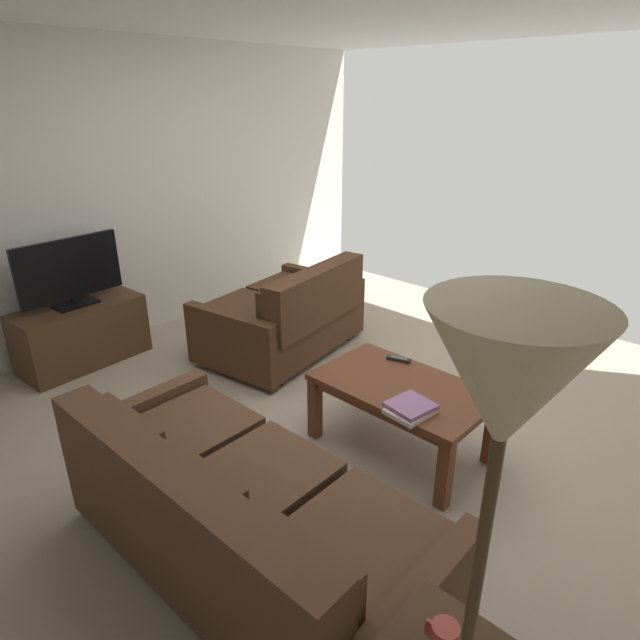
# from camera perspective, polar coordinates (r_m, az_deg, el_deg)

# --- Properties ---
(ground_plane) EXTENTS (4.89, 5.37, 0.01)m
(ground_plane) POSITION_cam_1_polar(r_m,az_deg,el_deg) (3.81, 2.62, -10.22)
(ground_plane) COLOR tan
(wall_right) EXTENTS (0.12, 5.37, 2.55)m
(wall_right) POSITION_cam_1_polar(r_m,az_deg,el_deg) (5.19, -18.57, 12.86)
(wall_right) COLOR silver
(wall_right) RESTS_ON ground
(sofa_main) EXTENTS (1.90, 0.90, 0.78)m
(sofa_main) POSITION_cam_1_polar(r_m,az_deg,el_deg) (2.56, -8.84, -20.06)
(sofa_main) COLOR black
(sofa_main) RESTS_ON ground
(loveseat_near) EXTENTS (1.09, 1.48, 0.81)m
(loveseat_near) POSITION_cam_1_polar(r_m,az_deg,el_deg) (4.55, -3.57, 0.47)
(loveseat_near) COLOR black
(loveseat_near) RESTS_ON ground
(coffee_table) EXTENTS (1.05, 0.62, 0.47)m
(coffee_table) POSITION_cam_1_polar(r_m,az_deg,el_deg) (3.31, 8.75, -7.87)
(coffee_table) COLOR brown
(coffee_table) RESTS_ON ground
(floor_lamp) EXTENTS (0.32, 0.32, 1.76)m
(floor_lamp) POSITION_cam_1_polar(r_m,az_deg,el_deg) (1.06, 18.57, -12.14)
(floor_lamp) COLOR #47331E
(floor_lamp) RESTS_ON ground
(tv_stand) EXTENTS (0.52, 1.02, 0.51)m
(tv_stand) POSITION_cam_1_polar(r_m,az_deg,el_deg) (4.82, -24.14, -1.37)
(tv_stand) COLOR #4C331E
(tv_stand) RESTS_ON ground
(flat_tv) EXTENTS (0.22, 0.83, 0.55)m
(flat_tv) POSITION_cam_1_polar(r_m,az_deg,el_deg) (4.64, -25.21, 4.71)
(flat_tv) COLOR black
(flat_tv) RESTS_ON tv_stand
(coffee_mug) EXTENTS (0.10, 0.08, 0.10)m
(coffee_mug) POSITION_cam_1_polar(r_m,az_deg,el_deg) (1.80, 13.14, -30.27)
(coffee_mug) COLOR #B23F38
(coffee_mug) RESTS_ON end_table
(book_stack) EXTENTS (0.25, 0.27, 0.05)m
(book_stack) POSITION_cam_1_polar(r_m,az_deg,el_deg) (3.00, 9.64, -9.29)
(book_stack) COLOR silver
(book_stack) RESTS_ON coffee_table
(tv_remote) EXTENTS (0.17, 0.09, 0.02)m
(tv_remote) POSITION_cam_1_polar(r_m,az_deg,el_deg) (3.54, 8.41, -4.16)
(tv_remote) COLOR black
(tv_remote) RESTS_ON coffee_table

